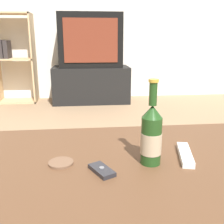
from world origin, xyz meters
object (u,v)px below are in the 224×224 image
(beer_bottle, at_px, (151,135))
(cell_phone, at_px, (102,170))
(television, at_px, (90,41))
(remote_control, at_px, (185,154))
(tv_stand, at_px, (91,84))
(bookshelf, at_px, (12,57))

(beer_bottle, distance_m, cell_phone, 0.20)
(television, height_order, remote_control, television)
(tv_stand, xyz_separation_m, cell_phone, (-0.04, -2.73, 0.18))
(beer_bottle, bearing_deg, bookshelf, 112.41)
(television, relative_size, beer_bottle, 2.74)
(bookshelf, xyz_separation_m, beer_bottle, (1.15, -2.78, -0.08))
(tv_stand, bearing_deg, bookshelf, 174.52)
(television, bearing_deg, tv_stand, 90.00)
(beer_bottle, relative_size, cell_phone, 2.63)
(television, distance_m, remote_control, 2.68)
(television, distance_m, beer_bottle, 2.70)
(tv_stand, height_order, bookshelf, bookshelf)
(television, xyz_separation_m, beer_bottle, (0.13, -2.68, -0.29))
(beer_bottle, bearing_deg, television, 92.81)
(television, bearing_deg, cell_phone, -90.79)
(remote_control, bearing_deg, cell_phone, -151.81)
(beer_bottle, xyz_separation_m, cell_phone, (-0.17, -0.05, -0.09))
(cell_phone, bearing_deg, beer_bottle, -11.45)
(tv_stand, relative_size, television, 1.26)
(tv_stand, relative_size, cell_phone, 9.08)
(tv_stand, bearing_deg, television, -90.00)
(television, relative_size, cell_phone, 7.20)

